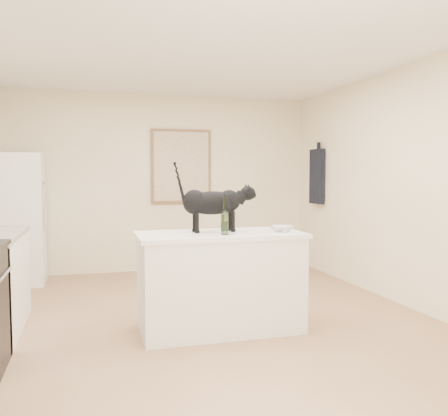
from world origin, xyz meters
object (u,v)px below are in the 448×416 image
at_px(black_cat, 213,206).
at_px(glass_bowl, 282,229).
at_px(fridge, 16,219).
at_px(wine_bottle, 225,217).

relative_size(black_cat, glass_bowl, 3.04).
height_order(fridge, glass_bowl, fridge).
xyz_separation_m(fridge, glass_bowl, (2.61, -2.65, 0.08)).
bearing_deg(fridge, glass_bowl, -45.40).
bearing_deg(black_cat, glass_bowl, -16.70).
distance_m(fridge, glass_bowl, 3.72).
bearing_deg(glass_bowl, black_cat, 163.61).
bearing_deg(wine_bottle, glass_bowl, 5.23).
height_order(fridge, wine_bottle, fridge).
xyz_separation_m(fridge, black_cat, (2.00, -2.47, 0.29)).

